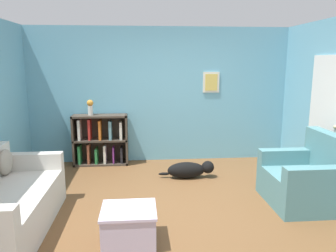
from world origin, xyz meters
TOP-DOWN VIEW (x-y plane):
  - ground_plane at (0.00, 0.00)m, footprint 14.00×14.00m
  - wall_back at (0.00, 2.25)m, footprint 5.60×0.13m
  - couch at (-1.99, -0.49)m, footprint 0.89×1.90m
  - bookshelf at (-1.16, 2.03)m, footprint 1.03×0.33m
  - recliner_chair at (1.88, -0.03)m, footprint 0.91×1.03m
  - coffee_table at (-0.53, -0.84)m, footprint 0.59×0.53m
  - dog at (0.43, 1.11)m, footprint 0.95×0.25m
  - vase at (-1.32, 2.01)m, footprint 0.12×0.12m

SIDE VIEW (x-z plane):
  - ground_plane at x=0.00m, z-range 0.00..0.00m
  - dog at x=0.43m, z-range 0.00..0.29m
  - coffee_table at x=-0.53m, z-range 0.01..0.41m
  - couch at x=-1.99m, z-range -0.10..0.76m
  - recliner_chair at x=1.88m, z-range -0.15..0.85m
  - bookshelf at x=-1.16m, z-range -0.02..0.94m
  - vase at x=-1.32m, z-range 0.98..1.27m
  - wall_back at x=0.00m, z-range 0.00..2.60m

